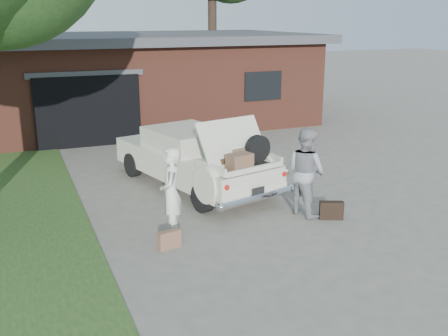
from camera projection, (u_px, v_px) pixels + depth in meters
name	position (u px, v px, depth m)	size (l,w,h in m)	color
ground	(236.00, 232.00, 9.93)	(90.00, 90.00, 0.00)	gray
house	(140.00, 78.00, 20.01)	(12.80, 7.80, 3.30)	brown
sedan	(195.00, 158.00, 12.39)	(2.95, 5.07, 1.83)	silver
woman_left	(171.00, 193.00, 9.49)	(0.61, 0.40, 1.69)	white
woman_right	(306.00, 171.00, 10.61)	(0.88, 0.69, 1.81)	#929298
suitcase_left	(169.00, 240.00, 9.19)	(0.41, 0.13, 0.32)	#8A5E46
suitcase_right	(331.00, 210.00, 10.51)	(0.48, 0.15, 0.37)	black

